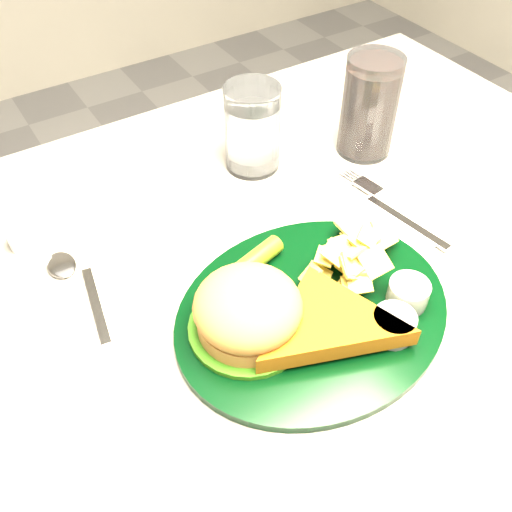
{
  "coord_description": "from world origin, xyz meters",
  "views": [
    {
      "loc": [
        -0.28,
        -0.43,
        1.28
      ],
      "look_at": [
        -0.03,
        -0.04,
        0.8
      ],
      "focal_mm": 40.0,
      "sensor_mm": 36.0,
      "label": 1
    }
  ],
  "objects_px": {
    "water_glass": "(252,128)",
    "cola_glass": "(369,106)",
    "table": "(262,404)",
    "fork_napkin": "(402,218)",
    "dinner_plate": "(314,293)"
  },
  "relations": [
    {
      "from": "water_glass",
      "to": "cola_glass",
      "type": "bearing_deg",
      "value": -19.25
    },
    {
      "from": "water_glass",
      "to": "cola_glass",
      "type": "relative_size",
      "value": 0.84
    },
    {
      "from": "cola_glass",
      "to": "fork_napkin",
      "type": "height_order",
      "value": "cola_glass"
    },
    {
      "from": "table",
      "to": "water_glass",
      "type": "distance_m",
      "value": 0.48
    },
    {
      "from": "cola_glass",
      "to": "fork_napkin",
      "type": "bearing_deg",
      "value": -111.99
    },
    {
      "from": "table",
      "to": "water_glass",
      "type": "bearing_deg",
      "value": 62.14
    },
    {
      "from": "water_glass",
      "to": "dinner_plate",
      "type": "bearing_deg",
      "value": -108.54
    },
    {
      "from": "water_glass",
      "to": "cola_glass",
      "type": "xyz_separation_m",
      "value": [
        0.17,
        -0.06,
        0.01
      ]
    },
    {
      "from": "water_glass",
      "to": "fork_napkin",
      "type": "height_order",
      "value": "water_glass"
    },
    {
      "from": "cola_glass",
      "to": "fork_napkin",
      "type": "xyz_separation_m",
      "value": [
        -0.06,
        -0.16,
        -0.07
      ]
    },
    {
      "from": "water_glass",
      "to": "fork_napkin",
      "type": "distance_m",
      "value": 0.25
    },
    {
      "from": "table",
      "to": "cola_glass",
      "type": "distance_m",
      "value": 0.53
    },
    {
      "from": "table",
      "to": "dinner_plate",
      "type": "bearing_deg",
      "value": -91.89
    },
    {
      "from": "table",
      "to": "water_glass",
      "type": "xyz_separation_m",
      "value": [
        0.09,
        0.17,
        0.44
      ]
    },
    {
      "from": "table",
      "to": "fork_napkin",
      "type": "distance_m",
      "value": 0.43
    }
  ]
}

